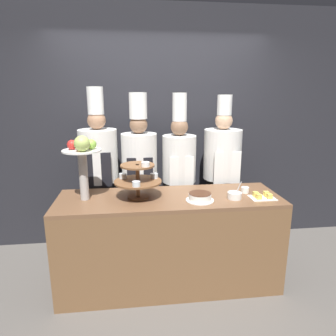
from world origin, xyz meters
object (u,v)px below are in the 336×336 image
Objects in this scene: tiered_stand at (138,178)px; chef_left at (99,171)px; serving_bowl_near at (235,195)px; cup_white at (245,190)px; chef_right at (222,170)px; cake_round at (200,197)px; fruit_pedestal at (82,155)px; chef_center_left at (140,172)px; cake_square_tray at (262,196)px; chef_center_right at (179,172)px.

chef_left is (-0.41, 0.61, -0.08)m from tiered_stand.
cup_white is at bearing 43.85° from serving_bowl_near.
tiered_stand is at bearing -178.42° from cup_white.
cake_round is at bearing -119.58° from chef_right.
cup_white is 0.04× the size of chef_right.
chef_left reaches higher than tiered_stand.
serving_bowl_near is 1.47m from chef_left.
tiered_stand is 0.58m from cake_round.
fruit_pedestal is 0.85m from chef_center_left.
cake_square_tray is (0.10, -0.17, -0.01)m from cup_white.
cake_round is 0.14× the size of chef_right.
cup_white is at bearing 18.73° from cake_round.
cake_square_tray is 0.77m from chef_right.
tiered_stand is 0.89m from serving_bowl_near.
cup_white is at bearing 0.83° from fruit_pedestal.
chef_center_left is 0.93m from chef_right.
tiered_stand is 0.23× the size of chef_left.
chef_center_right is (0.44, 0.00, -0.02)m from chef_center_left.
fruit_pedestal is at bearing 179.21° from tiered_stand.
fruit_pedestal is 2.62× the size of cake_square_tray.
serving_bowl_near is at bearing 2.41° from cake_round.
cake_round is at bearing -84.45° from chef_center_right.
fruit_pedestal is 3.64× the size of serving_bowl_near.
cake_round is 0.14× the size of chef_center_right.
chef_center_left is (0.03, 0.61, -0.10)m from tiered_stand.
chef_center_right is (-0.07, 0.74, 0.03)m from cake_round.
cup_white is at bearing 1.58° from tiered_stand.
cup_white is 1.15m from chef_center_left.
serving_bowl_near is at bearing 175.80° from cake_square_tray.
chef_left is at bearing -180.00° from chef_center_right.
cake_square_tray is at bearing -4.20° from serving_bowl_near.
fruit_pedestal is 2.36× the size of cake_round.
chef_right is (1.44, 0.60, -0.33)m from fruit_pedestal.
serving_bowl_near reaches higher than cake_square_tray.
chef_center_left is at bearing 149.71° from cup_white.
chef_right reaches higher than fruit_pedestal.
tiered_stand is 1.03m from cup_white.
tiered_stand is 2.65× the size of serving_bowl_near.
chef_center_right is (0.94, 0.60, -0.34)m from fruit_pedestal.
chef_center_left is at bearing -0.01° from chef_left.
cake_square_tray is at bearing -48.82° from chef_center_right.
serving_bowl_near is at bearing -41.04° from chef_center_left.
chef_left is (0.07, 0.60, -0.30)m from fruit_pedestal.
cake_square_tray is (1.60, -0.15, -0.39)m from fruit_pedestal.
chef_center_left reaches higher than serving_bowl_near.
chef_right is (0.49, -0.00, 0.01)m from chef_center_right.
cup_white is 0.33× the size of cake_square_tray.
cake_square_tray is 0.12× the size of chef_center_left.
chef_center_right is (-0.55, 0.58, 0.04)m from cup_white.
chef_center_left is 0.44m from chef_center_right.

